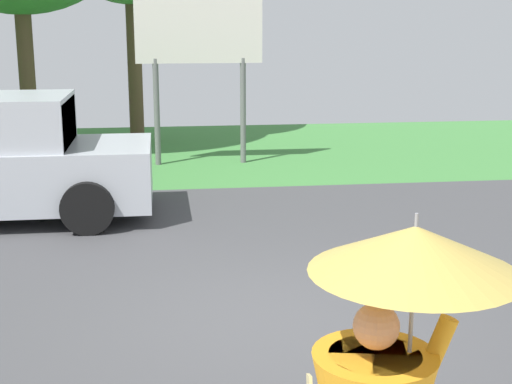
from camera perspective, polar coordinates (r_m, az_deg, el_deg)
name	(u,v)px	position (r m, az deg, el deg)	size (l,w,h in m)	color
ground_plane	(243,240)	(10.39, -1.01, -3.72)	(40.00, 22.00, 0.20)	#424244
roadside_billboard	(199,41)	(15.35, -4.44, 11.60)	(2.60, 0.12, 3.50)	slate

